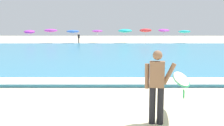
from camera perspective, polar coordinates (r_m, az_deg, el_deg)
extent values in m
cube|color=teal|center=(23.33, -4.25, 2.51)|extent=(120.00, 28.00, 0.14)
cube|color=white|center=(10.12, -9.52, -4.06)|extent=(120.00, 1.33, 0.01)
cylinder|color=black|center=(5.93, 9.04, -9.60)|extent=(0.15, 0.15, 0.88)
cylinder|color=black|center=(5.93, 10.87, -9.65)|extent=(0.15, 0.15, 0.88)
cube|color=brown|center=(5.75, 10.13, -2.57)|extent=(0.38, 0.28, 0.60)
sphere|color=brown|center=(5.69, 10.24, 1.79)|extent=(0.22, 0.22, 0.22)
cylinder|color=brown|center=(5.77, 7.83, -3.00)|extent=(0.10, 0.10, 0.58)
cylinder|color=brown|center=(5.77, 12.82, -2.42)|extent=(0.32, 0.16, 0.51)
ellipsoid|color=white|center=(5.77, 15.25, -3.20)|extent=(0.82, 2.61, 0.28)
ellipsoid|color=green|center=(5.78, 15.25, -3.37)|extent=(0.87, 2.71, 0.24)
cube|color=green|center=(4.78, 15.99, -6.89)|extent=(0.05, 0.14, 0.14)
cylinder|color=beige|center=(41.19, -18.73, 5.51)|extent=(0.05, 0.05, 1.73)
ellipsoid|color=purple|center=(41.17, -18.79, 6.83)|extent=(1.71, 1.75, 0.71)
cylinder|color=beige|center=(41.75, -14.16, 5.84)|extent=(0.05, 0.05, 1.93)
ellipsoid|color=purple|center=(41.73, -14.21, 7.28)|extent=(2.16, 2.16, 0.56)
cylinder|color=beige|center=(41.02, -9.26, 5.85)|extent=(0.05, 0.05, 1.79)
ellipsoid|color=blue|center=(41.00, -9.29, 7.20)|extent=(2.05, 2.07, 0.53)
cylinder|color=beige|center=(41.17, -3.64, 5.99)|extent=(0.05, 0.05, 1.87)
ellipsoid|color=purple|center=(41.16, -3.65, 7.37)|extent=(1.82, 1.83, 0.41)
cylinder|color=beige|center=(40.71, 2.77, 5.99)|extent=(0.05, 0.05, 1.88)
ellipsoid|color=#19ADB2|center=(40.69, 2.78, 7.43)|extent=(2.28, 2.29, 0.62)
cylinder|color=beige|center=(39.58, 7.48, 5.95)|extent=(0.05, 0.05, 1.97)
ellipsoid|color=red|center=(39.56, 7.50, 7.49)|extent=(1.93, 1.96, 0.65)
cylinder|color=beige|center=(40.58, 11.59, 5.91)|extent=(0.05, 0.05, 1.98)
ellipsoid|color=purple|center=(40.56, 11.63, 7.40)|extent=(1.78, 1.81, 0.60)
cylinder|color=beige|center=(42.24, 16.10, 5.68)|extent=(0.05, 0.05, 1.77)
ellipsoid|color=#19ADB2|center=(42.22, 16.14, 6.97)|extent=(1.94, 1.96, 0.57)
cylinder|color=#383842|center=(39.49, -7.92, 5.11)|extent=(0.20, 0.20, 0.84)
cube|color=black|center=(39.46, -7.94, 6.12)|extent=(0.32, 0.20, 0.54)
sphere|color=beige|center=(39.45, -7.95, 6.65)|extent=(0.20, 0.20, 0.20)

